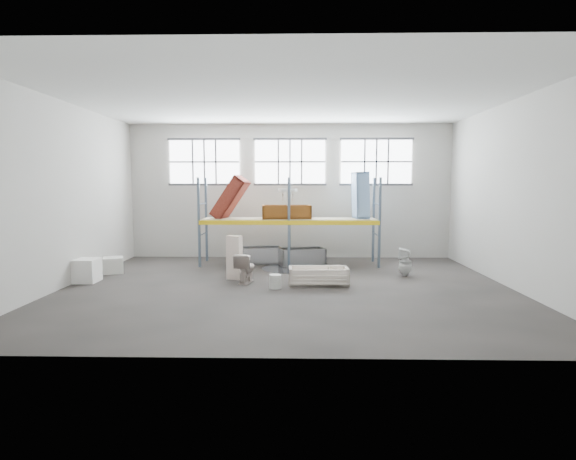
{
  "coord_description": "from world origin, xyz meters",
  "views": [
    {
      "loc": [
        0.29,
        -11.93,
        2.78
      ],
      "look_at": [
        0.0,
        1.5,
        1.4
      ],
      "focal_mm": 28.01,
      "sensor_mm": 36.0,
      "label": 1
    }
  ],
  "objects_px": {
    "cistern_tall": "(234,257)",
    "carton_near": "(84,270)",
    "steel_tub_left": "(259,255)",
    "rust_tub_flat": "(286,212)",
    "bucket": "(275,281)",
    "blue_tub_upright": "(360,195)",
    "steel_tub_right": "(302,256)",
    "toilet_white": "(405,262)",
    "bathtub_beige": "(318,276)",
    "toilet_beige": "(246,268)"
  },
  "relations": [
    {
      "from": "blue_tub_upright",
      "to": "carton_near",
      "type": "bearing_deg",
      "value": -159.49
    },
    {
      "from": "steel_tub_left",
      "to": "cistern_tall",
      "type": "bearing_deg",
      "value": -100.05
    },
    {
      "from": "bucket",
      "to": "blue_tub_upright",
      "type": "bearing_deg",
      "value": 53.73
    },
    {
      "from": "rust_tub_flat",
      "to": "blue_tub_upright",
      "type": "distance_m",
      "value": 2.61
    },
    {
      "from": "steel_tub_left",
      "to": "blue_tub_upright",
      "type": "relative_size",
      "value": 0.98
    },
    {
      "from": "blue_tub_upright",
      "to": "steel_tub_right",
      "type": "bearing_deg",
      "value": -174.84
    },
    {
      "from": "carton_near",
      "to": "bucket",
      "type": "bearing_deg",
      "value": -6.95
    },
    {
      "from": "bathtub_beige",
      "to": "toilet_white",
      "type": "distance_m",
      "value": 2.96
    },
    {
      "from": "steel_tub_right",
      "to": "bucket",
      "type": "height_order",
      "value": "steel_tub_right"
    },
    {
      "from": "toilet_beige",
      "to": "bucket",
      "type": "distance_m",
      "value": 1.15
    },
    {
      "from": "toilet_white",
      "to": "cistern_tall",
      "type": "bearing_deg",
      "value": -73.54
    },
    {
      "from": "bucket",
      "to": "carton_near",
      "type": "distance_m",
      "value": 5.53
    },
    {
      "from": "cistern_tall",
      "to": "blue_tub_upright",
      "type": "distance_m",
      "value": 5.09
    },
    {
      "from": "cistern_tall",
      "to": "steel_tub_right",
      "type": "distance_m",
      "value": 3.15
    },
    {
      "from": "toilet_beige",
      "to": "carton_near",
      "type": "height_order",
      "value": "toilet_beige"
    },
    {
      "from": "toilet_white",
      "to": "rust_tub_flat",
      "type": "xyz_separation_m",
      "value": [
        -3.65,
        1.95,
        1.39
      ]
    },
    {
      "from": "bathtub_beige",
      "to": "bucket",
      "type": "relative_size",
      "value": 4.42
    },
    {
      "from": "bucket",
      "to": "cistern_tall",
      "type": "bearing_deg",
      "value": 137.29
    },
    {
      "from": "bathtub_beige",
      "to": "steel_tub_left",
      "type": "bearing_deg",
      "value": 118.21
    },
    {
      "from": "cistern_tall",
      "to": "steel_tub_left",
      "type": "height_order",
      "value": "cistern_tall"
    },
    {
      "from": "rust_tub_flat",
      "to": "bucket",
      "type": "xyz_separation_m",
      "value": [
        -0.2,
        -3.65,
        -1.64
      ]
    },
    {
      "from": "toilet_white",
      "to": "blue_tub_upright",
      "type": "bearing_deg",
      "value": -141.39
    },
    {
      "from": "rust_tub_flat",
      "to": "steel_tub_right",
      "type": "bearing_deg",
      "value": -8.6
    },
    {
      "from": "cistern_tall",
      "to": "carton_near",
      "type": "bearing_deg",
      "value": -155.17
    },
    {
      "from": "bathtub_beige",
      "to": "steel_tub_left",
      "type": "xyz_separation_m",
      "value": [
        -1.95,
        3.38,
        0.05
      ]
    },
    {
      "from": "steel_tub_left",
      "to": "blue_tub_upright",
      "type": "height_order",
      "value": "blue_tub_upright"
    },
    {
      "from": "bathtub_beige",
      "to": "toilet_white",
      "type": "bearing_deg",
      "value": 23.17
    },
    {
      "from": "rust_tub_flat",
      "to": "bucket",
      "type": "height_order",
      "value": "rust_tub_flat"
    },
    {
      "from": "bucket",
      "to": "carton_near",
      "type": "height_order",
      "value": "carton_near"
    },
    {
      "from": "toilet_beige",
      "to": "bucket",
      "type": "height_order",
      "value": "toilet_beige"
    },
    {
      "from": "toilet_beige",
      "to": "toilet_white",
      "type": "relative_size",
      "value": 0.98
    },
    {
      "from": "bucket",
      "to": "carton_near",
      "type": "bearing_deg",
      "value": 173.05
    },
    {
      "from": "steel_tub_left",
      "to": "rust_tub_flat",
      "type": "relative_size",
      "value": 0.93
    },
    {
      "from": "steel_tub_right",
      "to": "blue_tub_upright",
      "type": "relative_size",
      "value": 0.98
    },
    {
      "from": "carton_near",
      "to": "rust_tub_flat",
      "type": "bearing_deg",
      "value": 27.64
    },
    {
      "from": "toilet_white",
      "to": "blue_tub_upright",
      "type": "xyz_separation_m",
      "value": [
        -1.1,
        2.05,
        1.97
      ]
    },
    {
      "from": "bucket",
      "to": "carton_near",
      "type": "relative_size",
      "value": 0.48
    },
    {
      "from": "rust_tub_flat",
      "to": "steel_tub_left",
      "type": "bearing_deg",
      "value": 168.85
    },
    {
      "from": "steel_tub_left",
      "to": "blue_tub_upright",
      "type": "bearing_deg",
      "value": -1.49
    },
    {
      "from": "rust_tub_flat",
      "to": "carton_near",
      "type": "xyz_separation_m",
      "value": [
        -5.69,
        -2.98,
        -1.49
      ]
    },
    {
      "from": "bucket",
      "to": "carton_near",
      "type": "xyz_separation_m",
      "value": [
        -5.49,
        0.67,
        0.15
      ]
    },
    {
      "from": "blue_tub_upright",
      "to": "cistern_tall",
      "type": "bearing_deg",
      "value": -147.06
    },
    {
      "from": "cistern_tall",
      "to": "bucket",
      "type": "relative_size",
      "value": 3.46
    },
    {
      "from": "cistern_tall",
      "to": "carton_near",
      "type": "distance_m",
      "value": 4.27
    },
    {
      "from": "blue_tub_upright",
      "to": "bucket",
      "type": "xyz_separation_m",
      "value": [
        -2.75,
        -3.75,
        -2.21
      ]
    },
    {
      "from": "steel_tub_right",
      "to": "carton_near",
      "type": "bearing_deg",
      "value": -155.01
    },
    {
      "from": "rust_tub_flat",
      "to": "carton_near",
      "type": "distance_m",
      "value": 6.59
    },
    {
      "from": "blue_tub_upright",
      "to": "toilet_beige",
      "type": "bearing_deg",
      "value": -139.99
    },
    {
      "from": "steel_tub_left",
      "to": "toilet_white",
      "type": "bearing_deg",
      "value": -24.8
    },
    {
      "from": "toilet_beige",
      "to": "toilet_white",
      "type": "xyz_separation_m",
      "value": [
        4.73,
        1.0,
        0.01
      ]
    }
  ]
}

